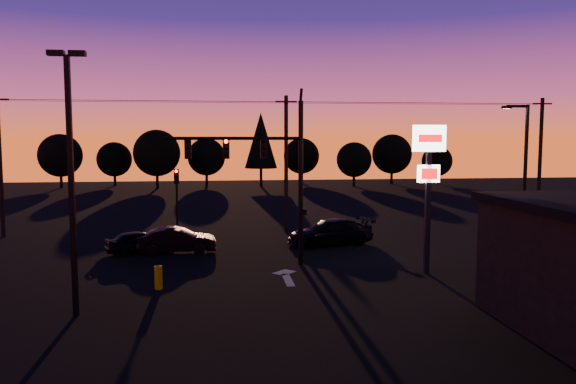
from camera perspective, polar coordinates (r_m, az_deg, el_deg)
name	(u,v)px	position (r m, az deg, el deg)	size (l,w,h in m)	color
ground	(279,286)	(23.90, -0.90, -9.56)	(120.00, 120.00, 0.00)	black
lane_arrow	(286,276)	(25.56, -0.19, -8.55)	(1.20, 3.10, 0.01)	beige
traffic_signal_mast	(268,165)	(27.08, -2.04, 2.80)	(6.79, 0.52, 8.58)	black
secondary_signal	(177,193)	(34.69, -11.24, -0.15)	(0.30, 0.31, 4.35)	black
parking_lot_light	(71,166)	(20.59, -21.21, 2.51)	(1.25, 0.30, 9.14)	black
pylon_sign	(429,167)	(26.26, 14.09, 2.50)	(1.50, 0.28, 6.80)	black
streetlight	(524,171)	(32.89, 22.82, 1.95)	(1.55, 0.35, 8.00)	black
utility_pole_0	(0,164)	(39.37, -27.21, 2.53)	(1.40, 0.26, 9.00)	black
utility_pole_1	(286,163)	(37.26, -0.19, 3.01)	(1.40, 0.26, 9.00)	black
utility_pole_2	(540,161)	(43.29, 24.22, 2.87)	(1.40, 0.26, 9.00)	black
power_wires	(286,102)	(37.30, -0.19, 9.12)	(36.00, 1.22, 0.07)	black
bollard	(158,278)	(23.96, -13.02, -8.47)	(0.32, 0.32, 0.97)	#CBB902
tree_0	(60,155)	(75.54, -22.13, 3.46)	(5.36, 5.36, 6.74)	black
tree_1	(114,159)	(77.19, -17.23, 3.18)	(4.54, 4.54, 5.71)	black
tree_2	(157,153)	(71.37, -13.19, 3.87)	(5.77, 5.78, 7.26)	black
tree_3	(206,157)	(75.00, -8.29, 3.55)	(4.95, 4.95, 6.22)	black
tree_4	(261,140)	(72.16, -2.77, 5.26)	(4.18, 4.18, 9.50)	black
tree_5	(301,156)	(77.84, 1.37, 3.68)	(4.95, 4.95, 6.22)	black
tree_6	(354,160)	(73.13, 6.73, 3.28)	(4.54, 4.54, 5.71)	black
tree_7	(392,154)	(77.62, 10.52, 3.81)	(5.36, 5.36, 6.74)	black
tree_8	(437,161)	(78.75, 14.90, 3.06)	(4.12, 4.12, 5.19)	black
car_left	(140,242)	(31.62, -14.82, -4.89)	(1.44, 3.59, 1.22)	black
car_mid	(177,240)	(31.14, -11.20, -4.82)	(1.46, 4.19, 1.38)	black
car_right	(330,232)	(32.88, 4.31, -4.09)	(2.08, 5.12, 1.49)	black
suv_parked	(532,279)	(24.31, 23.52, -8.14)	(2.22, 4.80, 1.34)	black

